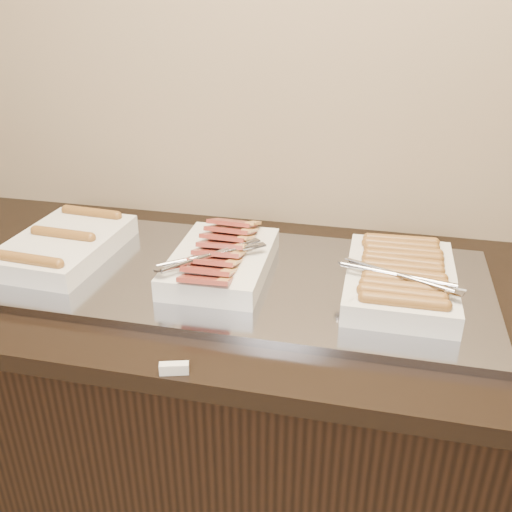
{
  "coord_description": "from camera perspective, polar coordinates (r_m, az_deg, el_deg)",
  "views": [
    {
      "loc": [
        0.35,
        0.99,
        1.55
      ],
      "look_at": [
        0.09,
        2.13,
        0.97
      ],
      "focal_mm": 40.0,
      "sensor_mm": 36.0,
      "label": 1
    }
  ],
  "objects": [
    {
      "name": "dish_center",
      "position": [
        1.32,
        -3.58,
        -0.34
      ],
      "size": [
        0.24,
        0.35,
        0.09
      ],
      "rotation": [
        0.0,
        0.0,
        0.02
      ],
      "color": "silver",
      "rests_on": "warming_tray"
    },
    {
      "name": "warming_tray",
      "position": [
        1.34,
        -2.86,
        -2.0
      ],
      "size": [
        1.2,
        0.5,
        0.02
      ],
      "primitive_type": "cube",
      "color": "#91939E",
      "rests_on": "counter"
    },
    {
      "name": "dish_right",
      "position": [
        1.28,
        14.23,
        -2.12
      ],
      "size": [
        0.27,
        0.35,
        0.08
      ],
      "rotation": [
        0.0,
        0.0,
        0.0
      ],
      "color": "silver",
      "rests_on": "warming_tray"
    },
    {
      "name": "label_holder",
      "position": [
        1.06,
        -8.19,
        -11.06
      ],
      "size": [
        0.06,
        0.03,
        0.02
      ],
      "primitive_type": "cube",
      "rotation": [
        0.0,
        0.0,
        0.28
      ],
      "color": "silver",
      "rests_on": "counter"
    },
    {
      "name": "counter",
      "position": [
        1.62,
        -3.27,
        -16.33
      ],
      "size": [
        2.06,
        0.76,
        0.9
      ],
      "color": "black",
      "rests_on": "ground"
    },
    {
      "name": "dish_left",
      "position": [
        1.49,
        -18.64,
        1.07
      ],
      "size": [
        0.25,
        0.35,
        0.07
      ],
      "rotation": [
        0.0,
        0.0,
        -0.05
      ],
      "color": "silver",
      "rests_on": "warming_tray"
    }
  ]
}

